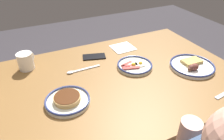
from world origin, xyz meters
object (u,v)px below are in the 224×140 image
cell_phone (94,57)px  plate_center_pancakes (67,100)px  plate_far_companion (192,66)px  paper_napkin (123,48)px  tea_spoon (79,70)px  plate_near_main (135,65)px  coffee_mug (26,61)px

cell_phone → plate_center_pancakes: bearing=68.1°
plate_far_companion → cell_phone: 0.60m
plate_far_companion → paper_napkin: bearing=-57.9°
paper_napkin → tea_spoon: 0.40m
plate_near_main → coffee_mug: (0.58, -0.26, 0.04)m
cell_phone → paper_napkin: cell_phone is taller
plate_far_companion → plate_center_pancakes: bearing=-1.0°
plate_center_pancakes → coffee_mug: 0.42m
plate_near_main → tea_spoon: (0.31, -0.10, -0.01)m
coffee_mug → paper_napkin: bearing=179.4°
plate_center_pancakes → paper_napkin: bearing=-142.1°
plate_far_companion → cell_phone: bearing=-37.2°
plate_near_main → paper_napkin: (-0.05, -0.25, -0.01)m
plate_center_pancakes → paper_napkin: (-0.50, -0.39, -0.01)m
paper_napkin → cell_phone: bearing=9.2°
plate_far_companion → cell_phone: (0.48, -0.37, -0.01)m
plate_center_pancakes → tea_spoon: size_ratio=1.05×
plate_near_main → paper_napkin: plate_near_main is taller
plate_center_pancakes → paper_napkin: size_ratio=1.43×
coffee_mug → plate_center_pancakes: bearing=108.8°
plate_far_companion → paper_napkin: (0.25, -0.40, -0.01)m
plate_center_pancakes → coffee_mug: size_ratio=2.06×
plate_near_main → cell_phone: bearing=-51.0°
plate_far_companion → tea_spoon: 0.67m
coffee_mug → cell_phone: coffee_mug is taller
plate_far_companion → coffee_mug: size_ratio=2.50×
plate_far_companion → cell_phone: plate_far_companion is taller
coffee_mug → plate_near_main: bearing=155.9°
plate_center_pancakes → cell_phone: 0.44m
plate_near_main → tea_spoon: plate_near_main is taller
cell_phone → tea_spoon: 0.18m
plate_center_pancakes → plate_far_companion: size_ratio=0.82×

